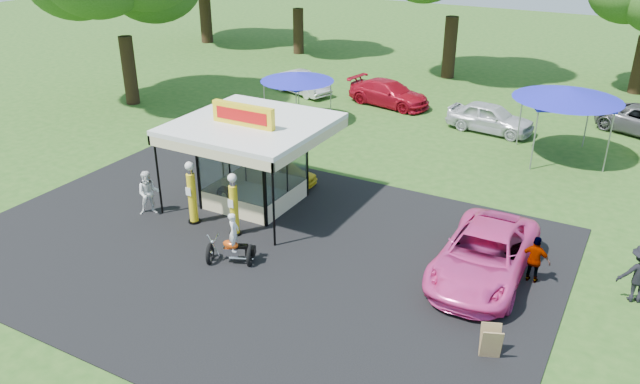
{
  "coord_description": "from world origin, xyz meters",
  "views": [
    {
      "loc": [
        11.02,
        -13.25,
        10.82
      ],
      "look_at": [
        1.48,
        4.0,
        1.65
      ],
      "focal_mm": 35.0,
      "sensor_mm": 36.0,
      "label": 1
    }
  ],
  "objects_px": {
    "spectator_east_a": "(640,274)",
    "bg_car_a": "(302,83)",
    "spectator_west": "(149,193)",
    "gas_pump_right": "(234,206)",
    "pink_sedan": "(484,255)",
    "kiosk_car": "(285,172)",
    "bg_car_b": "(389,93)",
    "tent_east": "(568,94)",
    "tent_west": "(297,77)",
    "bg_car_c": "(490,118)",
    "motorcycle": "(233,243)",
    "spectator_east_b": "(535,260)",
    "gas_station_kiosk": "(253,161)",
    "gas_pump_left": "(192,194)",
    "a_frame_sign": "(491,343)"
  },
  "relations": [
    {
      "from": "spectator_east_a",
      "to": "bg_car_a",
      "type": "relative_size",
      "value": 0.45
    },
    {
      "from": "spectator_west",
      "to": "gas_pump_right",
      "type": "bearing_deg",
      "value": -38.7
    },
    {
      "from": "pink_sedan",
      "to": "spectator_west",
      "type": "relative_size",
      "value": 3.21
    },
    {
      "from": "kiosk_car",
      "to": "bg_car_b",
      "type": "bearing_deg",
      "value": 2.62
    },
    {
      "from": "tent_east",
      "to": "bg_car_a",
      "type": "bearing_deg",
      "value": 167.71
    },
    {
      "from": "spectator_east_a",
      "to": "tent_east",
      "type": "distance_m",
      "value": 11.86
    },
    {
      "from": "gas_pump_right",
      "to": "spectator_west",
      "type": "distance_m",
      "value": 3.83
    },
    {
      "from": "pink_sedan",
      "to": "spectator_west",
      "type": "height_order",
      "value": "spectator_west"
    },
    {
      "from": "pink_sedan",
      "to": "bg_car_b",
      "type": "height_order",
      "value": "pink_sedan"
    },
    {
      "from": "bg_car_b",
      "to": "kiosk_car",
      "type": "bearing_deg",
      "value": -166.69
    },
    {
      "from": "gas_pump_right",
      "to": "bg_car_b",
      "type": "height_order",
      "value": "gas_pump_right"
    },
    {
      "from": "kiosk_car",
      "to": "tent_west",
      "type": "bearing_deg",
      "value": 26.86
    },
    {
      "from": "bg_car_c",
      "to": "motorcycle",
      "type": "bearing_deg",
      "value": 173.83
    },
    {
      "from": "pink_sedan",
      "to": "bg_car_c",
      "type": "height_order",
      "value": "pink_sedan"
    },
    {
      "from": "bg_car_b",
      "to": "bg_car_c",
      "type": "distance_m",
      "value": 6.64
    },
    {
      "from": "spectator_west",
      "to": "motorcycle",
      "type": "bearing_deg",
      "value": -57.65
    },
    {
      "from": "bg_car_a",
      "to": "spectator_east_b",
      "type": "bearing_deg",
      "value": -113.11
    },
    {
      "from": "gas_pump_right",
      "to": "spectator_west",
      "type": "bearing_deg",
      "value": -176.92
    },
    {
      "from": "gas_station_kiosk",
      "to": "gas_pump_right",
      "type": "relative_size",
      "value": 2.26
    },
    {
      "from": "gas_pump_right",
      "to": "tent_west",
      "type": "distance_m",
      "value": 12.89
    },
    {
      "from": "gas_pump_left",
      "to": "kiosk_car",
      "type": "relative_size",
      "value": 0.87
    },
    {
      "from": "a_frame_sign",
      "to": "spectator_west",
      "type": "height_order",
      "value": "spectator_west"
    },
    {
      "from": "gas_pump_left",
      "to": "bg_car_a",
      "type": "relative_size",
      "value": 0.6
    },
    {
      "from": "spectator_east_a",
      "to": "tent_west",
      "type": "height_order",
      "value": "tent_west"
    },
    {
      "from": "bg_car_a",
      "to": "gas_pump_left",
      "type": "bearing_deg",
      "value": -144.72
    },
    {
      "from": "a_frame_sign",
      "to": "tent_west",
      "type": "distance_m",
      "value": 20.25
    },
    {
      "from": "bg_car_c",
      "to": "kiosk_car",
      "type": "bearing_deg",
      "value": 158.06
    },
    {
      "from": "gas_pump_left",
      "to": "spectator_east_a",
      "type": "bearing_deg",
      "value": 9.47
    },
    {
      "from": "spectator_west",
      "to": "bg_car_c",
      "type": "distance_m",
      "value": 17.95
    },
    {
      "from": "bg_car_a",
      "to": "bg_car_b",
      "type": "relative_size",
      "value": 0.82
    },
    {
      "from": "gas_pump_left",
      "to": "pink_sedan",
      "type": "relative_size",
      "value": 0.44
    },
    {
      "from": "pink_sedan",
      "to": "tent_west",
      "type": "distance_m",
      "value": 16.79
    },
    {
      "from": "kiosk_car",
      "to": "spectator_east_b",
      "type": "bearing_deg",
      "value": -104.19
    },
    {
      "from": "kiosk_car",
      "to": "bg_car_a",
      "type": "height_order",
      "value": "bg_car_a"
    },
    {
      "from": "kiosk_car",
      "to": "bg_car_a",
      "type": "bearing_deg",
      "value": 27.46
    },
    {
      "from": "gas_pump_right",
      "to": "kiosk_car",
      "type": "height_order",
      "value": "gas_pump_right"
    },
    {
      "from": "gas_station_kiosk",
      "to": "pink_sedan",
      "type": "height_order",
      "value": "gas_station_kiosk"
    },
    {
      "from": "spectator_east_b",
      "to": "tent_west",
      "type": "relative_size",
      "value": 0.41
    },
    {
      "from": "bg_car_a",
      "to": "tent_west",
      "type": "relative_size",
      "value": 1.05
    },
    {
      "from": "gas_station_kiosk",
      "to": "a_frame_sign",
      "type": "distance_m",
      "value": 11.7
    },
    {
      "from": "gas_pump_left",
      "to": "motorcycle",
      "type": "height_order",
      "value": "gas_pump_left"
    },
    {
      "from": "kiosk_car",
      "to": "bg_car_c",
      "type": "height_order",
      "value": "bg_car_c"
    },
    {
      "from": "spectator_west",
      "to": "bg_car_b",
      "type": "distance_m",
      "value": 17.56
    },
    {
      "from": "kiosk_car",
      "to": "tent_west",
      "type": "height_order",
      "value": "tent_west"
    },
    {
      "from": "spectator_west",
      "to": "tent_east",
      "type": "xyz_separation_m",
      "value": [
        12.56,
        13.59,
        2.18
      ]
    },
    {
      "from": "gas_pump_right",
      "to": "bg_car_a",
      "type": "relative_size",
      "value": 0.58
    },
    {
      "from": "kiosk_car",
      "to": "spectator_west",
      "type": "bearing_deg",
      "value": 149.2
    },
    {
      "from": "gas_station_kiosk",
      "to": "bg_car_a",
      "type": "xyz_separation_m",
      "value": [
        -6.3,
        14.33,
        -1.11
      ]
    },
    {
      "from": "pink_sedan",
      "to": "spectator_east_a",
      "type": "distance_m",
      "value": 4.44
    },
    {
      "from": "gas_station_kiosk",
      "to": "spectator_east_b",
      "type": "height_order",
      "value": "gas_station_kiosk"
    }
  ]
}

